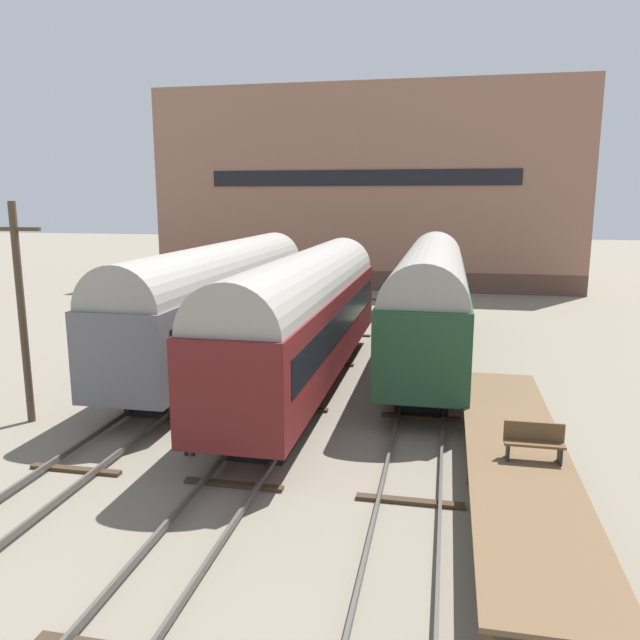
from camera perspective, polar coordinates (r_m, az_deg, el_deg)
The scene contains 12 objects.
ground_plane at distance 19.17m, azimuth -4.89°, elevation -11.05°, with size 200.00×200.00×0.00m, color slate.
track_left at distance 20.76m, azimuth -16.94°, elevation -9.33°, with size 2.60×60.00×0.26m.
track_middle at distance 19.12m, azimuth -4.90°, elevation -10.66°, with size 2.60×60.00×0.26m.
track_right at distance 18.44m, azimuth 8.79°, elevation -11.60°, with size 2.60×60.00×0.26m.
train_car_grey at distance 27.37m, azimuth -9.07°, elevation 2.15°, with size 3.00×18.05×5.30m.
train_car_maroon at distance 23.26m, azimuth -1.35°, elevation 0.67°, with size 2.96×17.36×5.27m.
train_car_green at distance 27.84m, azimuth 10.06°, elevation 2.30°, with size 3.03×18.51×5.33m.
station_platform at distance 16.68m, azimuth 17.52°, elevation -11.47°, with size 2.46×13.94×1.04m.
bench at distance 15.99m, azimuth 18.98°, elevation -10.37°, with size 1.40×0.40×0.91m.
person_worker at distance 18.20m, azimuth -11.98°, elevation -9.04°, with size 0.32×0.32×1.71m.
utility_pole at distance 21.95m, azimuth -25.62°, elevation 0.85°, with size 1.80×0.24×7.13m.
warehouse_building at distance 54.10m, azimuth 4.49°, elevation 11.83°, with size 34.00×10.18×15.85m.
Camera 1 is at (5.11, -17.01, 7.22)m, focal length 35.00 mm.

